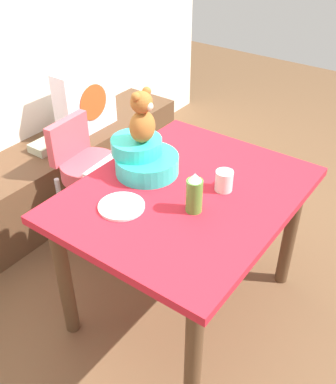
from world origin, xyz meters
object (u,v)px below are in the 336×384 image
Objects in this scene: infant_seat_teal at (144,158)px; teddy_bear at (142,118)px; pillow_floral_right at (85,100)px; dining_table at (185,211)px; highchair at (88,167)px; dinner_plate_near at (121,206)px; coffee_mug at (224,180)px; ketchup_bottle at (194,193)px; book_stack at (47,146)px.

infant_seat_teal is 1.32× the size of teddy_bear.
pillow_floral_right reaches higher than dining_table.
dinner_plate_near is at bearing -122.74° from highchair.
highchair is at bearing 88.71° from coffee_mug.
pillow_floral_right is 0.61m from highchair.
ketchup_bottle is at bearing -108.34° from infant_seat_teal.
ketchup_bottle is at bearing 173.40° from coffee_mug.
coffee_mug is at bearing -93.75° from book_stack.
ketchup_bottle is at bearing -102.80° from book_stack.
teddy_bear reaches higher than ketchup_bottle.
highchair is 0.76m from dinner_plate_near.
book_stack is at bearing 176.65° from pillow_floral_right.
book_stack is at bearing 81.25° from highchair.
pillow_floral_right reaches higher than highchair.
highchair is 6.58× the size of coffee_mug.
pillow_floral_right is 1.08m from infant_seat_teal.
ketchup_bottle reaches higher than coffee_mug.
dinner_plate_near is at bearing -113.72° from book_stack.
highchair is (-0.42, -0.42, -0.16)m from pillow_floral_right.
ketchup_bottle is at bearing -104.78° from highchair.
ketchup_bottle reaches higher than dinner_plate_near.
coffee_mug is at bearing -76.97° from infant_seat_teal.
coffee_mug is (0.11, -0.13, 0.16)m from dining_table.
pillow_floral_right is at bearing 51.49° from dinner_plate_near.
coffee_mug is at bearing -6.60° from ketchup_bottle.
coffee_mug is (0.09, -0.39, -0.23)m from teddy_bear.
teddy_bear reaches higher than dining_table.
ketchup_bottle is 0.32m from dinner_plate_near.
dinner_plate_near is (-0.28, -0.10, -0.27)m from teddy_bear.
book_stack is at bearing 79.40° from infant_seat_teal.
book_stack is at bearing 66.28° from dinner_plate_near.
book_stack is at bearing 80.77° from dining_table.
pillow_floral_right is 0.39× the size of dining_table.
teddy_bear reaches higher than dinner_plate_near.
coffee_mug is (0.21, -0.02, -0.04)m from ketchup_bottle.
book_stack is 0.80× the size of teddy_bear.
book_stack is 0.18× the size of dining_table.
pillow_floral_right is at bearing -3.35° from book_stack.
dining_table is at bearing -115.08° from pillow_floral_right.
teddy_bear reaches higher than pillow_floral_right.
highchair reaches higher than dining_table.
highchair is 0.95m from ketchup_bottle.
pillow_floral_right is at bearing 71.28° from coffee_mug.
pillow_floral_right reaches higher than book_stack.
highchair is at bearing -135.59° from pillow_floral_right.
teddy_bear is at bearing -90.00° from infant_seat_teal.
infant_seat_teal is at bearing -120.01° from pillow_floral_right.
teddy_bear is (-0.18, -0.95, 0.53)m from book_stack.
dining_table is (-0.55, -1.18, -0.05)m from pillow_floral_right.
dining_table is at bearing -29.79° from dinner_plate_near.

